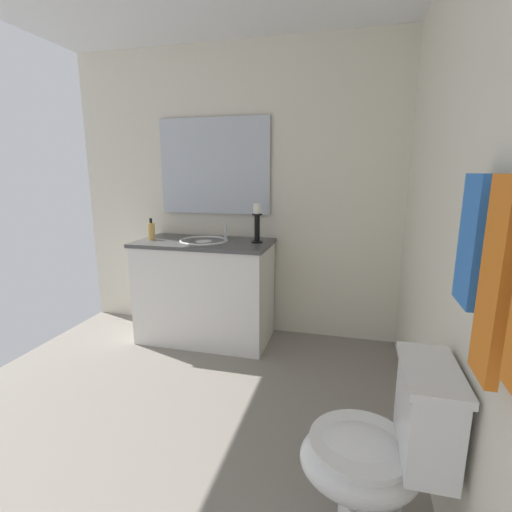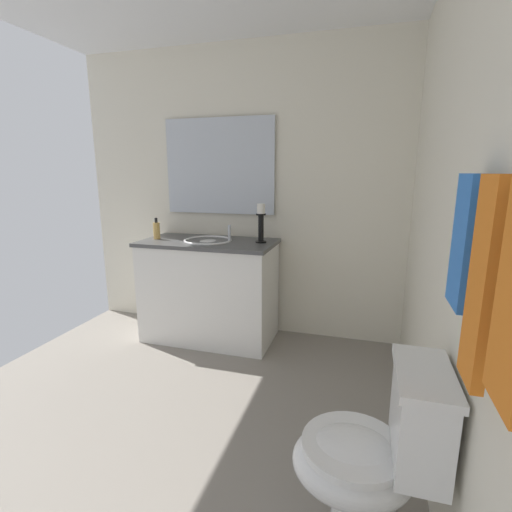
{
  "view_description": "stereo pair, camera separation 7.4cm",
  "coord_description": "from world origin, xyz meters",
  "px_view_note": "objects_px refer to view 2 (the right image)",
  "views": [
    {
      "loc": [
        1.59,
        1.02,
        1.41
      ],
      "look_at": [
        -0.46,
        0.49,
        0.94
      ],
      "focal_mm": 26.39,
      "sensor_mm": 36.0,
      "label": 1
    },
    {
      "loc": [
        1.57,
        1.09,
        1.41
      ],
      "look_at": [
        -0.46,
        0.49,
        0.94
      ],
      "focal_mm": 26.39,
      "sensor_mm": 36.0,
      "label": 2
    }
  ],
  "objects_px": {
    "toilet": "(371,458)",
    "towel_bar": "(505,183)",
    "mirror": "(219,166)",
    "towel_near_vanity": "(463,242)",
    "sink_basin": "(208,245)",
    "candle_holder_tall": "(261,222)",
    "vanity_cabinet": "(209,290)",
    "towel_center": "(482,284)",
    "soap_bottle": "(157,230)"
  },
  "relations": [
    {
      "from": "candle_holder_tall",
      "to": "towel_near_vanity",
      "type": "relative_size",
      "value": 0.79
    },
    {
      "from": "sink_basin",
      "to": "towel_center",
      "type": "height_order",
      "value": "towel_center"
    },
    {
      "from": "sink_basin",
      "to": "towel_bar",
      "type": "distance_m",
      "value": 2.47
    },
    {
      "from": "mirror",
      "to": "toilet",
      "type": "distance_m",
      "value": 2.51
    },
    {
      "from": "towel_bar",
      "to": "toilet",
      "type": "bearing_deg",
      "value": -143.39
    },
    {
      "from": "mirror",
      "to": "soap_bottle",
      "type": "relative_size",
      "value": 5.48
    },
    {
      "from": "candle_holder_tall",
      "to": "toilet",
      "type": "height_order",
      "value": "candle_holder_tall"
    },
    {
      "from": "mirror",
      "to": "candle_holder_tall",
      "type": "distance_m",
      "value": 0.66
    },
    {
      "from": "mirror",
      "to": "towel_near_vanity",
      "type": "bearing_deg",
      "value": 38.73
    },
    {
      "from": "vanity_cabinet",
      "to": "soap_bottle",
      "type": "bearing_deg",
      "value": -85.15
    },
    {
      "from": "sink_basin",
      "to": "candle_holder_tall",
      "type": "relative_size",
      "value": 1.29
    },
    {
      "from": "towel_near_vanity",
      "to": "soap_bottle",
      "type": "bearing_deg",
      "value": -128.66
    },
    {
      "from": "vanity_cabinet",
      "to": "candle_holder_tall",
      "type": "xyz_separation_m",
      "value": [
        -0.05,
        0.44,
        0.59
      ]
    },
    {
      "from": "vanity_cabinet",
      "to": "towel_near_vanity",
      "type": "relative_size",
      "value": 2.86
    },
    {
      "from": "sink_basin",
      "to": "candle_holder_tall",
      "type": "distance_m",
      "value": 0.49
    },
    {
      "from": "vanity_cabinet",
      "to": "mirror",
      "type": "height_order",
      "value": "mirror"
    },
    {
      "from": "towel_bar",
      "to": "towel_near_vanity",
      "type": "height_order",
      "value": "towel_near_vanity"
    },
    {
      "from": "sink_basin",
      "to": "towel_near_vanity",
      "type": "bearing_deg",
      "value": 43.23
    },
    {
      "from": "mirror",
      "to": "towel_near_vanity",
      "type": "xyz_separation_m",
      "value": [
        1.9,
        1.52,
        -0.25
      ]
    },
    {
      "from": "soap_bottle",
      "to": "sink_basin",
      "type": "bearing_deg",
      "value": 94.84
    },
    {
      "from": "sink_basin",
      "to": "towel_bar",
      "type": "xyz_separation_m",
      "value": [
        1.85,
        1.54,
        0.57
      ]
    },
    {
      "from": "sink_basin",
      "to": "toilet",
      "type": "bearing_deg",
      "value": 40.47
    },
    {
      "from": "mirror",
      "to": "towel_near_vanity",
      "type": "distance_m",
      "value": 2.45
    },
    {
      "from": "mirror",
      "to": "towel_center",
      "type": "distance_m",
      "value": 2.63
    },
    {
      "from": "towel_bar",
      "to": "towel_center",
      "type": "relative_size",
      "value": 1.31
    },
    {
      "from": "vanity_cabinet",
      "to": "toilet",
      "type": "xyz_separation_m",
      "value": [
        1.55,
        1.32,
        -0.06
      ]
    },
    {
      "from": "candle_holder_tall",
      "to": "vanity_cabinet",
      "type": "bearing_deg",
      "value": -83.3
    },
    {
      "from": "vanity_cabinet",
      "to": "mirror",
      "type": "relative_size",
      "value": 1.14
    },
    {
      "from": "soap_bottle",
      "to": "towel_near_vanity",
      "type": "distance_m",
      "value": 2.55
    },
    {
      "from": "mirror",
      "to": "soap_bottle",
      "type": "distance_m",
      "value": 0.77
    },
    {
      "from": "towel_bar",
      "to": "towel_near_vanity",
      "type": "relative_size",
      "value": 1.72
    },
    {
      "from": "vanity_cabinet",
      "to": "sink_basin",
      "type": "distance_m",
      "value": 0.39
    },
    {
      "from": "vanity_cabinet",
      "to": "soap_bottle",
      "type": "distance_m",
      "value": 0.68
    },
    {
      "from": "soap_bottle",
      "to": "towel_bar",
      "type": "distance_m",
      "value": 2.73
    },
    {
      "from": "mirror",
      "to": "toilet",
      "type": "height_order",
      "value": "mirror"
    },
    {
      "from": "toilet",
      "to": "towel_bar",
      "type": "distance_m",
      "value": 1.09
    },
    {
      "from": "soap_bottle",
      "to": "toilet",
      "type": "bearing_deg",
      "value": 49.63
    },
    {
      "from": "towel_center",
      "to": "towel_bar",
      "type": "bearing_deg",
      "value": 90.0
    },
    {
      "from": "sink_basin",
      "to": "towel_near_vanity",
      "type": "xyz_separation_m",
      "value": [
        1.62,
        1.52,
        0.39
      ]
    },
    {
      "from": "sink_basin",
      "to": "candle_holder_tall",
      "type": "height_order",
      "value": "candle_holder_tall"
    },
    {
      "from": "candle_holder_tall",
      "to": "toilet",
      "type": "bearing_deg",
      "value": 28.83
    },
    {
      "from": "mirror",
      "to": "candle_holder_tall",
      "type": "xyz_separation_m",
      "value": [
        0.23,
        0.44,
        -0.44
      ]
    },
    {
      "from": "candle_holder_tall",
      "to": "toilet",
      "type": "distance_m",
      "value": 1.94
    },
    {
      "from": "mirror",
      "to": "candle_holder_tall",
      "type": "bearing_deg",
      "value": 62.63
    },
    {
      "from": "towel_near_vanity",
      "to": "towel_center",
      "type": "xyz_separation_m",
      "value": [
        0.22,
        0.0,
        -0.06
      ]
    },
    {
      "from": "sink_basin",
      "to": "towel_center",
      "type": "distance_m",
      "value": 2.42
    },
    {
      "from": "sink_basin",
      "to": "soap_bottle",
      "type": "relative_size",
      "value": 2.23
    },
    {
      "from": "toilet",
      "to": "sink_basin",
      "type": "bearing_deg",
      "value": -139.53
    },
    {
      "from": "towel_center",
      "to": "vanity_cabinet",
      "type": "bearing_deg",
      "value": -140.44
    },
    {
      "from": "soap_bottle",
      "to": "vanity_cabinet",
      "type": "bearing_deg",
      "value": 94.85
    }
  ]
}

